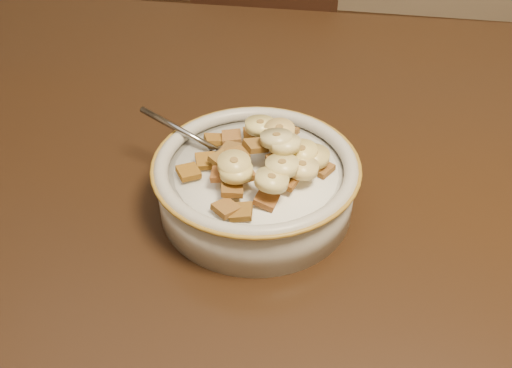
% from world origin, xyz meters
% --- Properties ---
extents(table, '(1.42, 0.93, 0.04)m').
position_xyz_m(table, '(0.00, 0.00, 0.73)').
color(table, black).
rests_on(table, floor).
extents(chair, '(0.52, 0.52, 0.91)m').
position_xyz_m(chair, '(0.04, 0.69, 0.46)').
color(chair, '#311B11').
rests_on(chair, floor).
extents(cereal_bowl, '(0.20, 0.20, 0.05)m').
position_xyz_m(cereal_bowl, '(0.19, -0.05, 0.77)').
color(cereal_bowl, '#BCB9B6').
rests_on(cereal_bowl, table).
extents(milk, '(0.16, 0.16, 0.00)m').
position_xyz_m(milk, '(0.19, -0.05, 0.80)').
color(milk, white).
rests_on(milk, cereal_bowl).
extents(spoon, '(0.06, 0.05, 0.01)m').
position_xyz_m(spoon, '(0.16, -0.04, 0.80)').
color(spoon, gray).
rests_on(spoon, cereal_bowl).
extents(cereal_square_0, '(0.02, 0.02, 0.01)m').
position_xyz_m(cereal_square_0, '(0.17, -0.05, 0.81)').
color(cereal_square_0, brown).
rests_on(cereal_square_0, milk).
extents(cereal_square_1, '(0.02, 0.02, 0.01)m').
position_xyz_m(cereal_square_1, '(0.21, -0.10, 0.80)').
color(cereal_square_1, brown).
rests_on(cereal_square_1, milk).
extents(cereal_square_2, '(0.03, 0.03, 0.01)m').
position_xyz_m(cereal_square_2, '(0.14, -0.06, 0.81)').
color(cereal_square_2, brown).
rests_on(cereal_square_2, milk).
extents(cereal_square_3, '(0.03, 0.03, 0.01)m').
position_xyz_m(cereal_square_3, '(0.18, -0.12, 0.81)').
color(cereal_square_3, brown).
rests_on(cereal_square_3, milk).
extents(cereal_square_4, '(0.03, 0.03, 0.01)m').
position_xyz_m(cereal_square_4, '(0.22, -0.06, 0.82)').
color(cereal_square_4, brown).
rests_on(cereal_square_4, milk).
extents(cereal_square_5, '(0.03, 0.03, 0.01)m').
position_xyz_m(cereal_square_5, '(0.20, 0.01, 0.80)').
color(cereal_square_5, brown).
rests_on(cereal_square_5, milk).
extents(cereal_square_6, '(0.02, 0.02, 0.01)m').
position_xyz_m(cereal_square_6, '(0.18, 0.00, 0.80)').
color(cereal_square_6, olive).
rests_on(cereal_square_6, milk).
extents(cereal_square_7, '(0.02, 0.02, 0.01)m').
position_xyz_m(cereal_square_7, '(0.18, -0.10, 0.81)').
color(cereal_square_7, brown).
rests_on(cereal_square_7, milk).
extents(cereal_square_8, '(0.03, 0.03, 0.01)m').
position_xyz_m(cereal_square_8, '(0.14, -0.01, 0.80)').
color(cereal_square_8, brown).
rests_on(cereal_square_8, milk).
extents(cereal_square_9, '(0.03, 0.03, 0.01)m').
position_xyz_m(cereal_square_9, '(0.22, -0.04, 0.82)').
color(cereal_square_9, brown).
rests_on(cereal_square_9, milk).
extents(cereal_square_10, '(0.03, 0.02, 0.01)m').
position_xyz_m(cereal_square_10, '(0.24, -0.05, 0.81)').
color(cereal_square_10, brown).
rests_on(cereal_square_10, milk).
extents(cereal_square_11, '(0.02, 0.02, 0.01)m').
position_xyz_m(cereal_square_11, '(0.22, -0.02, 0.81)').
color(cereal_square_11, brown).
rests_on(cereal_square_11, milk).
extents(cereal_square_12, '(0.03, 0.03, 0.01)m').
position_xyz_m(cereal_square_12, '(0.19, 0.01, 0.80)').
color(cereal_square_12, brown).
rests_on(cereal_square_12, milk).
extents(cereal_square_13, '(0.03, 0.03, 0.01)m').
position_xyz_m(cereal_square_13, '(0.19, -0.05, 0.82)').
color(cereal_square_13, brown).
rests_on(cereal_square_13, milk).
extents(cereal_square_14, '(0.03, 0.03, 0.01)m').
position_xyz_m(cereal_square_14, '(0.18, -0.06, 0.82)').
color(cereal_square_14, brown).
rests_on(cereal_square_14, milk).
extents(cereal_square_15, '(0.03, 0.03, 0.01)m').
position_xyz_m(cereal_square_15, '(0.19, -0.08, 0.81)').
color(cereal_square_15, '#966325').
rests_on(cereal_square_15, milk).
extents(cereal_square_16, '(0.02, 0.02, 0.01)m').
position_xyz_m(cereal_square_16, '(0.17, -0.08, 0.81)').
color(cereal_square_16, brown).
rests_on(cereal_square_16, milk).
extents(cereal_square_17, '(0.03, 0.03, 0.01)m').
position_xyz_m(cereal_square_17, '(0.16, -0.06, 0.81)').
color(cereal_square_17, brown).
rests_on(cereal_square_17, milk).
extents(cereal_square_18, '(0.03, 0.03, 0.01)m').
position_xyz_m(cereal_square_18, '(0.22, -0.05, 0.81)').
color(cereal_square_18, brown).
rests_on(cereal_square_18, milk).
extents(cereal_square_19, '(0.02, 0.02, 0.01)m').
position_xyz_m(cereal_square_19, '(0.19, -0.12, 0.80)').
color(cereal_square_19, brown).
rests_on(cereal_square_19, milk).
extents(cereal_square_20, '(0.03, 0.03, 0.01)m').
position_xyz_m(cereal_square_20, '(0.22, 0.01, 0.81)').
color(cereal_square_20, brown).
rests_on(cereal_square_20, milk).
extents(cereal_square_21, '(0.02, 0.02, 0.01)m').
position_xyz_m(cereal_square_21, '(0.16, -0.01, 0.81)').
color(cereal_square_21, '#925B32').
rests_on(cereal_square_21, milk).
extents(cereal_square_22, '(0.03, 0.03, 0.01)m').
position_xyz_m(cereal_square_22, '(0.26, -0.05, 0.80)').
color(cereal_square_22, brown).
rests_on(cereal_square_22, milk).
extents(cereal_square_23, '(0.03, 0.03, 0.01)m').
position_xyz_m(cereal_square_23, '(0.20, 0.00, 0.80)').
color(cereal_square_23, brown).
rests_on(cereal_square_23, milk).
extents(cereal_square_24, '(0.02, 0.02, 0.01)m').
position_xyz_m(cereal_square_24, '(0.20, -0.01, 0.81)').
color(cereal_square_24, brown).
rests_on(cereal_square_24, milk).
extents(cereal_square_25, '(0.02, 0.02, 0.01)m').
position_xyz_m(cereal_square_25, '(0.23, -0.08, 0.81)').
color(cereal_square_25, brown).
rests_on(cereal_square_25, milk).
extents(cereal_square_26, '(0.03, 0.03, 0.01)m').
position_xyz_m(cereal_square_26, '(0.13, -0.08, 0.81)').
color(cereal_square_26, brown).
rests_on(cereal_square_26, milk).
extents(cereal_square_27, '(0.02, 0.02, 0.01)m').
position_xyz_m(cereal_square_27, '(0.18, -0.06, 0.82)').
color(cereal_square_27, brown).
rests_on(cereal_square_27, milk).
extents(banana_slice_0, '(0.04, 0.04, 0.01)m').
position_xyz_m(banana_slice_0, '(0.18, -0.09, 0.82)').
color(banana_slice_0, '#D3C36F').
rests_on(banana_slice_0, milk).
extents(banana_slice_1, '(0.04, 0.04, 0.01)m').
position_xyz_m(banana_slice_1, '(0.22, -0.08, 0.82)').
color(banana_slice_1, '#EBD174').
rests_on(banana_slice_1, milk).
extents(banana_slice_2, '(0.04, 0.04, 0.02)m').
position_xyz_m(banana_slice_2, '(0.21, -0.04, 0.83)').
color(banana_slice_2, '#CAB781').
rests_on(banana_slice_2, milk).
extents(banana_slice_3, '(0.04, 0.04, 0.01)m').
position_xyz_m(banana_slice_3, '(0.24, -0.07, 0.82)').
color(banana_slice_3, '#FFE490').
rests_on(banana_slice_3, milk).
extents(banana_slice_4, '(0.04, 0.04, 0.01)m').
position_xyz_m(banana_slice_4, '(0.21, -0.02, 0.82)').
color(banana_slice_4, '#EAC673').
rests_on(banana_slice_4, milk).
extents(banana_slice_5, '(0.03, 0.03, 0.02)m').
position_xyz_m(banana_slice_5, '(0.21, -0.10, 0.82)').
color(banana_slice_5, '#E9CF84').
rests_on(banana_slice_5, milk).
extents(banana_slice_6, '(0.04, 0.04, 0.01)m').
position_xyz_m(banana_slice_6, '(0.24, -0.04, 0.82)').
color(banana_slice_6, '#E8C57B').
rests_on(banana_slice_6, milk).
extents(banana_slice_7, '(0.04, 0.04, 0.01)m').
position_xyz_m(banana_slice_7, '(0.19, -0.01, 0.82)').
color(banana_slice_7, '#FAEC95').
rests_on(banana_slice_7, milk).
extents(banana_slice_8, '(0.04, 0.04, 0.02)m').
position_xyz_m(banana_slice_8, '(0.22, -0.05, 0.83)').
color(banana_slice_8, beige).
rests_on(banana_slice_8, milk).
extents(banana_slice_9, '(0.04, 0.04, 0.01)m').
position_xyz_m(banana_slice_9, '(0.25, -0.04, 0.81)').
color(banana_slice_9, '#D7B76C').
rests_on(banana_slice_9, milk).
extents(banana_slice_10, '(0.04, 0.04, 0.01)m').
position_xyz_m(banana_slice_10, '(0.18, -0.08, 0.83)').
color(banana_slice_10, tan).
rests_on(banana_slice_10, milk).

